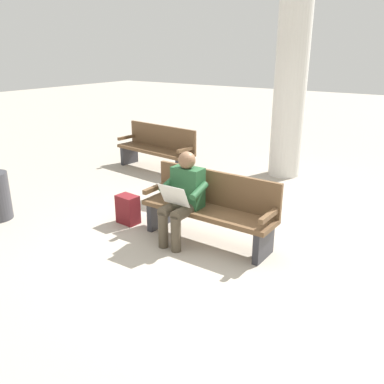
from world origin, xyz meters
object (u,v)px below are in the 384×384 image
object	(u,v)px
bench_far	(157,148)
support_pillar	(290,88)
backpack	(128,209)
bench_near	(210,207)
person_seated	(183,196)

from	to	relation	value
bench_far	support_pillar	world-z (taller)	support_pillar
backpack	bench_far	bearing A→B (deg)	-59.90
backpack	bench_far	distance (m)	2.76
bench_near	support_pillar	xyz separation A→B (m)	(0.33, -3.31, 1.23)
backpack	bench_near	bearing A→B (deg)	-170.73
person_seated	bench_far	size ratio (longest dim) A/B	0.64
person_seated	backpack	world-z (taller)	person_seated
bench_near	backpack	xyz separation A→B (m)	(1.25, 0.20, -0.25)
backpack	support_pillar	size ratio (longest dim) A/B	0.12
bench_near	bench_far	xyz separation A→B (m)	(2.63, -2.17, 0.00)
bench_near	backpack	distance (m)	1.30
person_seated	bench_near	bearing A→B (deg)	-138.90
person_seated	bench_far	world-z (taller)	person_seated
bench_near	support_pillar	bearing A→B (deg)	-83.91
bench_near	bench_far	distance (m)	3.41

